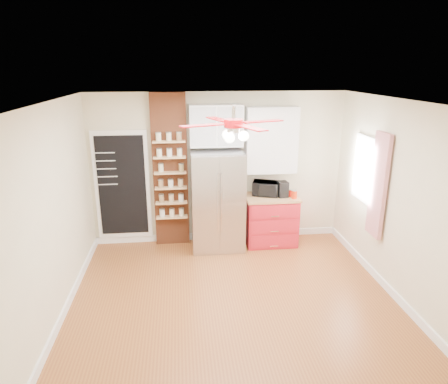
{
  "coord_description": "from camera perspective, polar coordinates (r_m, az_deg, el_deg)",
  "views": [
    {
      "loc": [
        -0.68,
        -4.91,
        3.1
      ],
      "look_at": [
        -0.02,
        0.9,
        1.26
      ],
      "focal_mm": 32.0,
      "sensor_mm": 36.0,
      "label": 1
    }
  ],
  "objects": [
    {
      "name": "pantry_jar_beans",
      "position": [
        6.91,
        -6.13,
        3.46
      ],
      "size": [
        0.1,
        0.1,
        0.13
      ],
      "primitive_type": "cylinder",
      "rotation": [
        0.0,
        0.0,
        0.16
      ],
      "color": "olive",
      "rests_on": "brick_pillar"
    },
    {
      "name": "toaster_oven",
      "position": [
        7.14,
        5.98,
        0.51
      ],
      "size": [
        0.53,
        0.44,
        0.25
      ],
      "primitive_type": "imported",
      "rotation": [
        0.0,
        0.0,
        -0.33
      ],
      "color": "black",
      "rests_on": "red_cabinet"
    },
    {
      "name": "red_cabinet",
      "position": [
        7.28,
        6.68,
        -3.96
      ],
      "size": [
        0.94,
        0.64,
        0.9
      ],
      "color": "red",
      "rests_on": "floor"
    },
    {
      "name": "ceiling_fan",
      "position": [
        5.01,
        1.39,
        9.72
      ],
      "size": [
        1.4,
        1.4,
        0.44
      ],
      "color": "silver",
      "rests_on": "ceiling"
    },
    {
      "name": "curtain",
      "position": [
        6.21,
        21.2,
        0.87
      ],
      "size": [
        0.06,
        0.4,
        1.55
      ],
      "primitive_type": "cube",
      "color": "#B41828",
      "rests_on": "wall_right"
    },
    {
      "name": "window",
      "position": [
        6.68,
        19.56,
        3.05
      ],
      "size": [
        0.04,
        0.75,
        1.05
      ],
      "primitive_type": "cube",
      "color": "white",
      "rests_on": "wall_right"
    },
    {
      "name": "canister_left",
      "position": [
        7.05,
        9.98,
        -0.36
      ],
      "size": [
        0.13,
        0.13,
        0.14
      ],
      "primitive_type": "cylinder",
      "rotation": [
        0.0,
        0.0,
        0.41
      ],
      "color": "red",
      "rests_on": "red_cabinet"
    },
    {
      "name": "canister_right",
      "position": [
        7.16,
        9.37,
        -0.13
      ],
      "size": [
        0.1,
        0.1,
        0.12
      ],
      "primitive_type": "cylinder",
      "rotation": [
        0.0,
        0.0,
        0.09
      ],
      "color": "red",
      "rests_on": "red_cabinet"
    },
    {
      "name": "pantry_jar_oats",
      "position": [
        6.93,
        -9.0,
        3.41
      ],
      "size": [
        0.11,
        0.11,
        0.14
      ],
      "primitive_type": "cylinder",
      "rotation": [
        0.0,
        0.0,
        -0.29
      ],
      "color": "beige",
      "rests_on": "brick_pillar"
    },
    {
      "name": "brick_pillar",
      "position": [
        7.06,
        -7.67,
        2.97
      ],
      "size": [
        0.6,
        0.16,
        2.7
      ],
      "primitive_type": "cube",
      "color": "brown",
      "rests_on": "floor"
    },
    {
      "name": "wall_front",
      "position": [
        3.47,
        5.84,
        -12.94
      ],
      "size": [
        4.5,
        0.02,
        2.7
      ],
      "primitive_type": "cube",
      "color": "beige",
      "rests_on": "floor"
    },
    {
      "name": "wall_right",
      "position": [
        5.98,
        23.19,
        -0.99
      ],
      "size": [
        0.02,
        4.0,
        2.7
      ],
      "primitive_type": "cube",
      "color": "beige",
      "rests_on": "floor"
    },
    {
      "name": "chalkboard",
      "position": [
        7.24,
        -14.33,
        0.88
      ],
      "size": [
        0.95,
        0.05,
        1.95
      ],
      "color": "white",
      "rests_on": "wall_back"
    },
    {
      "name": "upper_shelf_unit",
      "position": [
        7.06,
        6.78,
        7.37
      ],
      "size": [
        0.9,
        0.3,
        1.15
      ],
      "primitive_type": "cube",
      "color": "white",
      "rests_on": "wall_back"
    },
    {
      "name": "wall_back",
      "position": [
        7.16,
        -0.84,
        3.35
      ],
      "size": [
        4.5,
        0.02,
        2.7
      ],
      "primitive_type": "cube",
      "color": "beige",
      "rests_on": "floor"
    },
    {
      "name": "fridge",
      "position": [
        6.94,
        -0.93,
        -1.21
      ],
      "size": [
        0.9,
        0.7,
        1.75
      ],
      "primitive_type": "cube",
      "color": "#A2A2A6",
      "rests_on": "floor"
    },
    {
      "name": "wall_left",
      "position": [
        5.45,
        -22.88,
        -2.68
      ],
      "size": [
        0.02,
        4.0,
        2.7
      ],
      "primitive_type": "cube",
      "color": "beige",
      "rests_on": "floor"
    },
    {
      "name": "coffee_maker",
      "position": [
        7.09,
        8.36,
        0.41
      ],
      "size": [
        0.19,
        0.21,
        0.28
      ],
      "primitive_type": "cube",
      "rotation": [
        0.0,
        0.0,
        0.12
      ],
      "color": "black",
      "rests_on": "red_cabinet"
    },
    {
      "name": "floor",
      "position": [
        5.85,
        1.21,
        -14.52
      ],
      "size": [
        4.5,
        4.5,
        0.0
      ],
      "primitive_type": "plane",
      "color": "brown",
      "rests_on": "ground"
    },
    {
      "name": "ceiling",
      "position": [
        4.98,
        1.41,
        12.87
      ],
      "size": [
        4.5,
        4.5,
        0.0
      ],
      "primitive_type": "plane",
      "color": "white",
      "rests_on": "wall_back"
    },
    {
      "name": "upper_glass_cabinet",
      "position": [
        6.84,
        -1.15,
        9.49
      ],
      "size": [
        0.9,
        0.35,
        0.7
      ],
      "primitive_type": "cube",
      "color": "white",
      "rests_on": "wall_back"
    }
  ]
}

